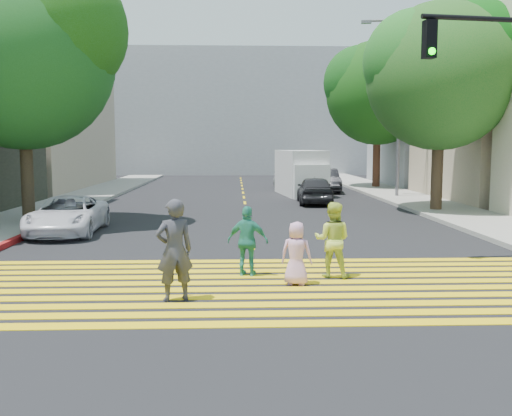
{
  "coord_description": "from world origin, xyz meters",
  "views": [
    {
      "loc": [
        -0.48,
        -9.99,
        2.84
      ],
      "look_at": [
        0.0,
        3.0,
        1.4
      ],
      "focal_mm": 40.0,
      "sensor_mm": 36.0,
      "label": 1
    }
  ],
  "objects": [
    {
      "name": "backdrop_block",
      "position": [
        0.0,
        48.0,
        6.0
      ],
      "size": [
        30.0,
        8.0,
        12.0
      ],
      "primitive_type": "cube",
      "color": "gray",
      "rests_on": "ground"
    },
    {
      "name": "pedestrian_child",
      "position": [
        0.76,
        1.36,
        0.65
      ],
      "size": [
        0.72,
        0.57,
        1.3
      ],
      "primitive_type": "imported",
      "rotation": [
        0.0,
        0.0,
        2.88
      ],
      "color": "#CF96BF",
      "rests_on": "ground"
    },
    {
      "name": "white_sedan",
      "position": [
        -5.86,
        8.38,
        0.6
      ],
      "size": [
        2.14,
        4.39,
        1.2
      ],
      "primitive_type": "imported",
      "rotation": [
        0.0,
        0.0,
        0.03
      ],
      "color": "silver",
      "rests_on": "ground"
    },
    {
      "name": "dark_car_near",
      "position": [
        3.38,
        17.39,
        0.68
      ],
      "size": [
        1.85,
        4.09,
        1.36
      ],
      "primitive_type": "imported",
      "rotation": [
        0.0,
        0.0,
        3.08
      ],
      "color": "black",
      "rests_on": "ground"
    },
    {
      "name": "sidewalk_right",
      "position": [
        8.5,
        15.0,
        0.07
      ],
      "size": [
        3.0,
        60.0,
        0.15
      ],
      "primitive_type": "cube",
      "color": "gray",
      "rests_on": "ground"
    },
    {
      "name": "white_van",
      "position": [
        3.29,
        22.23,
        1.2
      ],
      "size": [
        2.6,
        5.57,
        2.54
      ],
      "rotation": [
        0.0,
        0.0,
        0.12
      ],
      "color": "silver",
      "rests_on": "ground"
    },
    {
      "name": "building_right_grey",
      "position": [
        15.0,
        30.0,
        5.0
      ],
      "size": [
        10.0,
        10.0,
        10.0
      ],
      "primitive_type": "cube",
      "color": "gray",
      "rests_on": "ground"
    },
    {
      "name": "pedestrian_extra",
      "position": [
        -0.21,
        2.2,
        0.77
      ],
      "size": [
        0.96,
        0.58,
        1.53
      ],
      "primitive_type": "imported",
      "rotation": [
        0.0,
        0.0,
        2.9
      ],
      "color": "#288873",
      "rests_on": "ground"
    },
    {
      "name": "tree_right_far",
      "position": [
        8.84,
        26.97,
        6.54
      ],
      "size": [
        8.2,
        7.77,
        9.69
      ],
      "rotation": [
        0.0,
        0.0,
        -0.18
      ],
      "color": "#482919",
      "rests_on": "ground"
    },
    {
      "name": "crosswalk",
      "position": [
        0.0,
        1.28,
        0.01
      ],
      "size": [
        13.4,
        5.3,
        0.01
      ],
      "color": "yellow",
      "rests_on": "ground"
    },
    {
      "name": "ground",
      "position": [
        0.0,
        0.0,
        0.0
      ],
      "size": [
        120.0,
        120.0,
        0.0
      ],
      "primitive_type": "plane",
      "color": "black"
    },
    {
      "name": "street_lamp",
      "position": [
        7.98,
        20.11,
        5.45
      ],
      "size": [
        2.15,
        0.54,
        9.49
      ],
      "rotation": [
        0.0,
        0.0,
        -0.16
      ],
      "color": "slate",
      "rests_on": "ground"
    },
    {
      "name": "lane_line",
      "position": [
        0.0,
        22.5,
        0.01
      ],
      "size": [
        0.12,
        34.4,
        0.01
      ],
      "color": "yellow",
      "rests_on": "ground"
    },
    {
      "name": "pedestrian_man",
      "position": [
        -1.59,
        0.27,
        0.94
      ],
      "size": [
        0.8,
        0.65,
        1.88
      ],
      "primitive_type": "imported",
      "rotation": [
        0.0,
        0.0,
        3.49
      ],
      "color": "#36363D",
      "rests_on": "ground"
    },
    {
      "name": "silver_car",
      "position": [
        3.12,
        29.49,
        0.6
      ],
      "size": [
        2.26,
        4.35,
        1.2
      ],
      "primitive_type": "imported",
      "rotation": [
        0.0,
        0.0,
        3.0
      ],
      "color": "#9C9C9C",
      "rests_on": "ground"
    },
    {
      "name": "sidewalk_left",
      "position": [
        -8.5,
        22.0,
        0.07
      ],
      "size": [
        3.0,
        40.0,
        0.15
      ],
      "primitive_type": "cube",
      "color": "gray",
      "rests_on": "ground"
    },
    {
      "name": "tree_left",
      "position": [
        -7.73,
        10.42,
        6.18
      ],
      "size": [
        8.34,
        8.05,
        9.17
      ],
      "rotation": [
        0.0,
        0.0,
        -0.32
      ],
      "color": "black",
      "rests_on": "ground"
    },
    {
      "name": "pedestrian_woman",
      "position": [
        1.61,
        2.03,
        0.81
      ],
      "size": [
        0.93,
        0.81,
        1.63
      ],
      "primitive_type": "imported",
      "rotation": [
        0.0,
        0.0,
        2.86
      ],
      "color": "#C4D94A",
      "rests_on": "ground"
    },
    {
      "name": "tree_right_near",
      "position": [
        8.09,
        13.65,
        5.97
      ],
      "size": [
        7.46,
        7.07,
        8.83
      ],
      "rotation": [
        0.0,
        0.0,
        -0.18
      ],
      "color": "#392314",
      "rests_on": "ground"
    },
    {
      "name": "dark_car_parked",
      "position": [
        4.99,
        24.38,
        0.71
      ],
      "size": [
        1.65,
        4.34,
        1.41
      ],
      "primitive_type": "imported",
      "rotation": [
        0.0,
        0.0,
        -0.04
      ],
      "color": "black",
      "rests_on": "ground"
    },
    {
      "name": "curb_red",
      "position": [
        -6.9,
        6.0,
        0.08
      ],
      "size": [
        0.2,
        8.0,
        0.16
      ],
      "primitive_type": "cube",
      "color": "maroon",
      "rests_on": "ground"
    }
  ]
}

